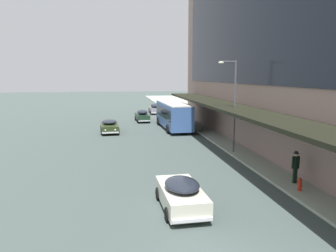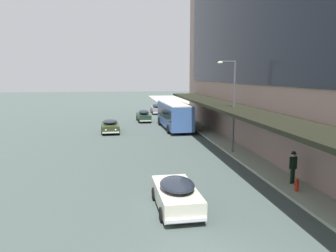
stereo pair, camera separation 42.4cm
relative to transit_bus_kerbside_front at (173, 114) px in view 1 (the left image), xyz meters
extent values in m
cube|color=#3B5D9A|center=(0.00, 0.00, -0.12)|extent=(2.84, 9.58, 2.66)
cube|color=black|center=(0.00, 0.00, 0.20)|extent=(2.85, 8.83, 1.17)
cube|color=silver|center=(0.00, 0.00, 1.26)|extent=(2.74, 9.58, 0.12)
cube|color=black|center=(-0.18, 4.78, 0.96)|extent=(1.24, 0.11, 0.36)
cylinder|color=black|center=(-1.36, 3.18, -1.30)|extent=(0.29, 1.01, 1.00)
cylinder|color=black|center=(1.11, 3.27, -1.30)|extent=(0.29, 1.01, 1.00)
cylinder|color=black|center=(-1.12, -2.99, -1.30)|extent=(0.29, 1.01, 1.00)
cylinder|color=black|center=(1.35, -2.90, -1.30)|extent=(0.29, 1.01, 1.00)
cube|color=gray|center=(-0.26, 16.29, -1.17)|extent=(1.71, 4.76, 0.82)
ellipsoid|color=#1E232D|center=(-0.26, 16.05, -0.46)|extent=(1.48, 2.62, 0.64)
cube|color=silver|center=(-0.23, 18.71, -1.43)|extent=(1.57, 0.14, 0.14)
cube|color=silver|center=(-0.28, 13.87, -1.43)|extent=(1.57, 0.14, 0.14)
sphere|color=silver|center=(-0.69, 18.68, -1.12)|extent=(0.18, 0.18, 0.18)
sphere|color=silver|center=(0.22, 18.67, -1.12)|extent=(0.18, 0.18, 0.18)
cylinder|color=black|center=(-1.07, 17.77, -1.48)|extent=(0.15, 0.64, 0.64)
cylinder|color=black|center=(0.59, 17.75, -1.48)|extent=(0.15, 0.64, 0.64)
cylinder|color=black|center=(-1.10, 14.83, -1.48)|extent=(0.15, 0.64, 0.64)
cylinder|color=black|center=(0.56, 14.81, -1.48)|extent=(0.15, 0.64, 0.64)
cube|color=beige|center=(-3.72, -23.07, -1.17)|extent=(1.93, 4.20, 0.81)
ellipsoid|color=#1E232D|center=(-3.71, -23.27, -0.53)|extent=(1.66, 2.33, 0.52)
cube|color=silver|center=(-3.78, -20.94, -1.43)|extent=(1.73, 0.17, 0.14)
cube|color=silver|center=(-3.66, -25.19, -1.43)|extent=(1.73, 0.17, 0.14)
sphere|color=silver|center=(-4.28, -20.99, -1.12)|extent=(0.18, 0.18, 0.18)
sphere|color=silver|center=(-3.28, -20.96, -1.12)|extent=(0.18, 0.18, 0.18)
cylinder|color=black|center=(-4.66, -21.81, -1.48)|extent=(0.16, 0.64, 0.64)
cylinder|color=black|center=(-2.85, -21.76, -1.48)|extent=(0.16, 0.64, 0.64)
cylinder|color=black|center=(-4.59, -24.38, -1.48)|extent=(0.16, 0.64, 0.64)
cylinder|color=black|center=(-2.77, -24.33, -1.48)|extent=(0.16, 0.64, 0.64)
cube|color=#293419|center=(-7.40, -1.21, -1.21)|extent=(2.07, 4.58, 0.74)
ellipsoid|color=#1E232D|center=(-7.42, -0.99, -0.61)|extent=(1.74, 2.55, 0.50)
cube|color=silver|center=(-7.28, -3.51, -1.43)|extent=(1.75, 0.21, 0.14)
cube|color=silver|center=(-7.53, 1.08, -1.43)|extent=(1.75, 0.21, 0.14)
sphere|color=silver|center=(-6.78, -3.45, -1.16)|extent=(0.18, 0.18, 0.18)
sphere|color=silver|center=(-7.79, -3.50, -1.16)|extent=(0.18, 0.18, 0.18)
cylinder|color=black|center=(-6.42, -2.55, -1.48)|extent=(0.17, 0.65, 0.64)
cylinder|color=black|center=(-8.25, -2.65, -1.48)|extent=(0.17, 0.65, 0.64)
cylinder|color=black|center=(-6.56, 0.23, -1.48)|extent=(0.17, 0.65, 0.64)
cylinder|color=black|center=(-8.39, 0.13, -1.48)|extent=(0.17, 0.65, 0.64)
cube|color=#1D3222|center=(-3.11, 6.94, -1.17)|extent=(1.81, 4.23, 0.82)
ellipsoid|color=#1E232D|center=(-3.10, 6.74, -0.47)|extent=(1.52, 2.35, 0.64)
cube|color=silver|center=(-3.21, 9.07, -1.43)|extent=(1.53, 0.20, 0.14)
cube|color=silver|center=(-3.00, 4.82, -1.43)|extent=(1.53, 0.20, 0.14)
sphere|color=silver|center=(-3.65, 9.01, -1.12)|extent=(0.18, 0.18, 0.18)
sphere|color=silver|center=(-2.77, 9.06, -1.12)|extent=(0.18, 0.18, 0.18)
cylinder|color=black|center=(-3.97, 8.19, -1.48)|extent=(0.17, 0.65, 0.64)
cylinder|color=black|center=(-2.37, 8.27, -1.48)|extent=(0.17, 0.65, 0.64)
cylinder|color=black|center=(-3.85, 5.62, -1.48)|extent=(0.17, 0.65, 0.64)
cylinder|color=black|center=(-2.24, 5.70, -1.48)|extent=(0.17, 0.65, 0.64)
cylinder|color=black|center=(3.34, -20.87, -1.22)|extent=(0.16, 0.16, 0.85)
cylinder|color=black|center=(3.49, -20.81, -1.22)|extent=(0.16, 0.16, 0.85)
cube|color=black|center=(3.41, -20.84, -0.45)|extent=(0.46, 0.38, 0.70)
cylinder|color=black|center=(3.18, -20.94, -0.41)|extent=(0.10, 0.10, 0.63)
cylinder|color=black|center=(3.65, -20.73, -0.41)|extent=(0.10, 0.10, 0.63)
sphere|color=tan|center=(3.41, -20.84, 0.01)|extent=(0.22, 0.22, 0.22)
cylinder|color=black|center=(3.41, -20.84, 0.09)|extent=(0.33, 0.33, 0.02)
cylinder|color=black|center=(3.41, -20.84, 0.15)|extent=(0.21, 0.21, 0.12)
cylinder|color=#4C4C51|center=(2.65, -12.88, 1.99)|extent=(0.16, 0.16, 7.28)
cylinder|color=#4C4C51|center=(2.05, -12.88, 5.53)|extent=(1.20, 0.10, 0.10)
ellipsoid|color=silver|center=(1.45, -12.88, 5.45)|extent=(0.44, 0.28, 0.20)
cylinder|color=#B72211|center=(2.99, -22.08, -1.37)|extent=(0.20, 0.20, 0.55)
sphere|color=#B72211|center=(2.99, -22.08, -1.04)|extent=(0.18, 0.18, 0.18)
cylinder|color=#B72211|center=(2.99, -21.93, -1.34)|extent=(0.08, 0.10, 0.08)
cylinder|color=#B72211|center=(2.99, -22.23, -1.34)|extent=(0.08, 0.10, 0.08)
camera|label=1|loc=(-6.67, -37.59, 4.48)|focal=35.00mm
camera|label=2|loc=(-6.25, -37.66, 4.48)|focal=35.00mm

